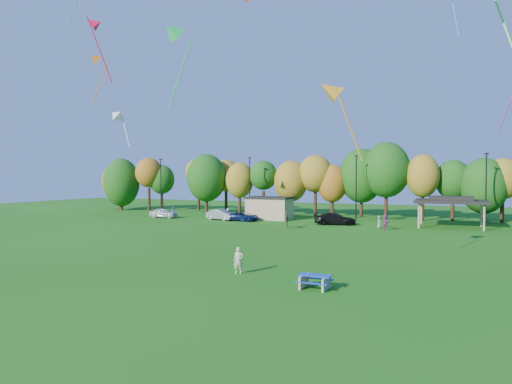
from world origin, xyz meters
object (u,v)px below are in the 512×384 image
at_px(car_c, 243,216).
at_px(kite_flyer, 239,260).
at_px(picnic_table, 315,281).
at_px(car_d, 335,219).
at_px(car_b, 221,215).
at_px(car_a, 163,213).

bearing_deg(car_c, kite_flyer, -151.10).
relative_size(picnic_table, car_d, 0.35).
xyz_separation_m(car_b, car_d, (16.31, 0.21, 0.02)).
xyz_separation_m(picnic_table, car_d, (-6.57, 33.24, 0.31)).
distance_m(car_c, car_d, 12.86).
relative_size(car_c, car_d, 0.86).
relative_size(picnic_table, car_b, 0.40).
bearing_deg(car_a, car_b, -92.33).
height_order(car_b, car_c, car_b).
distance_m(picnic_table, kite_flyer, 5.83).
bearing_deg(car_b, car_a, 108.44).
distance_m(kite_flyer, car_d, 31.41).
bearing_deg(car_d, car_b, 77.17).
xyz_separation_m(car_c, car_d, (12.86, 0.16, 0.13)).
relative_size(car_a, car_c, 0.94).
bearing_deg(car_d, car_c, 77.12).
bearing_deg(picnic_table, car_b, 126.65).
bearing_deg(car_a, kite_flyer, -143.33).
relative_size(kite_flyer, car_a, 0.40).
bearing_deg(car_d, kite_flyer, 168.33).
relative_size(picnic_table, car_a, 0.43).
bearing_deg(car_a, car_d, -93.10).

